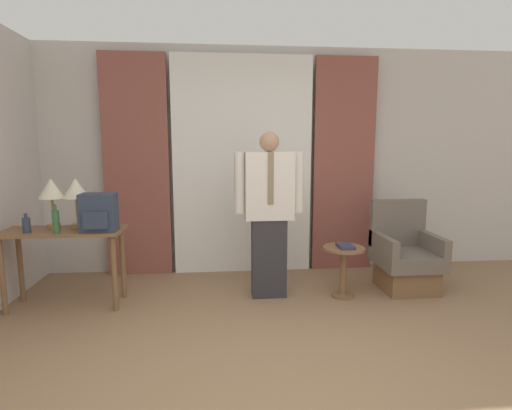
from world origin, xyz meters
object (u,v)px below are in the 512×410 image
at_px(table_lamp_right, 76,190).
at_px(backpack, 99,213).
at_px(bottle_near_edge, 56,221).
at_px(desk, 64,244).
at_px(person, 269,210).
at_px(armchair, 405,258).
at_px(table_lamp_left, 51,190).
at_px(side_table, 344,263).
at_px(bottle_by_lamp, 26,225).
at_px(book, 346,246).

distance_m(table_lamp_right, backpack, 0.37).
bearing_deg(bottle_near_edge, backpack, 5.98).
distance_m(desk, person, 2.00).
bearing_deg(armchair, table_lamp_right, -179.12).
distance_m(table_lamp_left, side_table, 2.94).
xyz_separation_m(bottle_by_lamp, book, (3.01, 0.05, -0.29)).
relative_size(desk, backpack, 3.15).
xyz_separation_m(backpack, side_table, (2.36, 0.07, -0.57)).
height_order(bottle_by_lamp, armchair, armchair).
bearing_deg(armchair, backpack, -175.50).
bearing_deg(bottle_by_lamp, table_lamp_left, 50.33).
height_order(desk, table_lamp_left, table_lamp_left).
bearing_deg(backpack, person, 6.02).
xyz_separation_m(table_lamp_right, side_table, (2.62, -0.12, -0.76)).
distance_m(person, book, 0.85).
xyz_separation_m(table_lamp_left, table_lamp_right, (0.22, 0.00, 0.00)).
bearing_deg(person, bottle_near_edge, -173.99).
bearing_deg(book, armchair, 14.89).
xyz_separation_m(desk, bottle_by_lamp, (-0.27, -0.11, 0.21)).
xyz_separation_m(bottle_near_edge, armchair, (3.46, 0.28, -0.53)).
distance_m(bottle_near_edge, person, 1.99).
relative_size(bottle_near_edge, book, 1.27).
xyz_separation_m(table_lamp_right, backpack, (0.25, -0.19, -0.19)).
xyz_separation_m(side_table, book, (0.01, -0.02, 0.18)).
xyz_separation_m(table_lamp_left, bottle_near_edge, (0.11, -0.23, -0.25)).
bearing_deg(armchair, desk, -177.67).
xyz_separation_m(desk, side_table, (2.73, -0.03, -0.26)).
bearing_deg(backpack, table_lamp_left, 158.19).
relative_size(desk, table_lamp_left, 2.31).
bearing_deg(desk, person, 1.94).
bearing_deg(bottle_near_edge, book, 1.86).
bearing_deg(bottle_by_lamp, backpack, 0.35).
xyz_separation_m(table_lamp_right, book, (2.62, -0.14, -0.58)).
relative_size(person, armchair, 1.77).
distance_m(table_lamp_left, book, 2.91).
xyz_separation_m(table_lamp_left, armchair, (3.58, 0.05, -0.78)).
height_order(table_lamp_right, person, person).
distance_m(desk, bottle_by_lamp, 0.36).
bearing_deg(table_lamp_left, side_table, -2.40).
relative_size(bottle_near_edge, armchair, 0.28).
xyz_separation_m(bottle_by_lamp, armchair, (3.74, 0.25, -0.49)).
height_order(armchair, side_table, armchair).
bearing_deg(bottle_by_lamp, book, 1.03).
height_order(bottle_near_edge, side_table, bottle_near_edge).
relative_size(desk, side_table, 2.13).
relative_size(table_lamp_left, backpack, 1.36).
relative_size(side_table, book, 2.49).
bearing_deg(person, table_lamp_left, 179.38).
distance_m(bottle_near_edge, book, 2.76).
height_order(table_lamp_left, bottle_near_edge, table_lamp_left).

